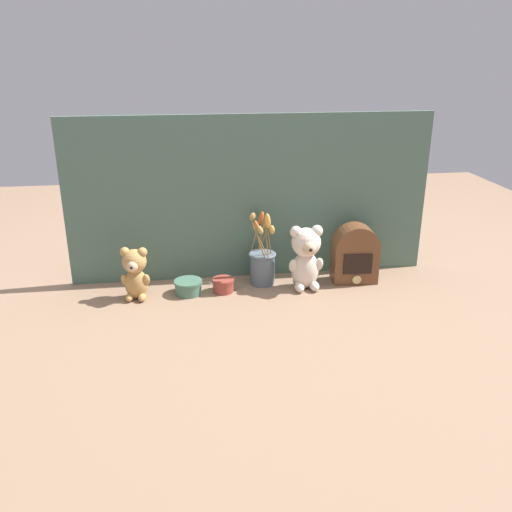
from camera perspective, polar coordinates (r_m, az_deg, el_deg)
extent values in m
plane|color=#8E7056|center=(2.25, 0.07, -3.61)|extent=(4.00, 4.00, 0.00)
cube|color=#4C6B5B|center=(2.28, -0.51, 6.09)|extent=(1.53, 0.02, 0.69)
ellipsoid|color=beige|center=(2.25, 5.21, -1.50)|extent=(0.12, 0.10, 0.16)
sphere|color=beige|center=(2.20, 5.31, 1.42)|extent=(0.12, 0.12, 0.12)
sphere|color=#D1B289|center=(2.16, 5.60, 0.84)|extent=(0.06, 0.06, 0.06)
sphere|color=black|center=(2.14, 5.77, 0.65)|extent=(0.02, 0.02, 0.02)
sphere|color=beige|center=(2.20, 6.45, 2.63)|extent=(0.05, 0.05, 0.05)
sphere|color=beige|center=(2.18, 4.25, 2.53)|extent=(0.05, 0.05, 0.05)
ellipsoid|color=beige|center=(2.24, 6.65, -0.86)|extent=(0.04, 0.05, 0.07)
ellipsoid|color=beige|center=(2.21, 3.92, -1.03)|extent=(0.04, 0.05, 0.07)
ellipsoid|color=beige|center=(2.25, 6.16, -3.17)|extent=(0.04, 0.06, 0.04)
ellipsoid|color=beige|center=(2.23, 4.59, -3.29)|extent=(0.04, 0.06, 0.04)
ellipsoid|color=tan|center=(2.20, -12.49, -2.87)|extent=(0.10, 0.09, 0.12)
sphere|color=tan|center=(2.17, -12.69, -0.53)|extent=(0.10, 0.10, 0.10)
sphere|color=#D1B289|center=(2.14, -12.87, -1.03)|extent=(0.05, 0.05, 0.05)
sphere|color=black|center=(2.12, -12.98, -1.21)|extent=(0.01, 0.01, 0.01)
sphere|color=tan|center=(2.15, -11.88, 0.39)|extent=(0.04, 0.04, 0.04)
sphere|color=tan|center=(2.16, -13.66, 0.38)|extent=(0.04, 0.04, 0.04)
ellipsoid|color=tan|center=(2.18, -11.46, -2.43)|extent=(0.03, 0.05, 0.06)
ellipsoid|color=tan|center=(2.20, -13.68, -2.42)|extent=(0.03, 0.05, 0.06)
ellipsoid|color=tan|center=(2.19, -11.89, -4.28)|extent=(0.04, 0.05, 0.03)
ellipsoid|color=tan|center=(2.20, -13.18, -4.27)|extent=(0.04, 0.05, 0.03)
cylinder|color=slate|center=(2.28, 0.67, -1.29)|extent=(0.10, 0.10, 0.14)
torus|color=slate|center=(2.26, 0.68, 0.17)|extent=(0.12, 0.12, 0.01)
cylinder|color=olive|center=(2.27, -0.03, 2.31)|extent=(0.05, 0.03, 0.14)
ellipsoid|color=tan|center=(2.27, -0.42, 4.15)|extent=(0.04, 0.04, 0.04)
cylinder|color=olive|center=(2.21, 1.11, 1.91)|extent=(0.02, 0.01, 0.15)
ellipsoid|color=gold|center=(2.18, 1.24, 3.71)|extent=(0.04, 0.03, 0.07)
cylinder|color=olive|center=(2.19, 0.27, 1.65)|extent=(0.05, 0.03, 0.14)
ellipsoid|color=#C65B28|center=(2.14, 0.03, 3.22)|extent=(0.04, 0.03, 0.05)
cylinder|color=olive|center=(2.19, 0.53, 1.41)|extent=(0.06, 0.02, 0.13)
ellipsoid|color=tan|center=(2.14, 0.44, 2.75)|extent=(0.04, 0.03, 0.04)
cylinder|color=olive|center=(2.22, 1.41, 1.49)|extent=(0.02, 0.03, 0.11)
ellipsoid|color=gold|center=(2.20, 1.70, 2.79)|extent=(0.04, 0.04, 0.04)
cylinder|color=olive|center=(2.27, 0.59, 2.27)|extent=(0.03, 0.01, 0.14)
ellipsoid|color=#C65B28|center=(2.26, 0.56, 4.06)|extent=(0.03, 0.02, 0.06)
cylinder|color=olive|center=(2.28, 0.84, 1.95)|extent=(0.04, 0.02, 0.11)
ellipsoid|color=tan|center=(2.28, 0.93, 3.39)|extent=(0.04, 0.03, 0.05)
cube|color=brown|center=(2.34, 10.31, -0.79)|extent=(0.19, 0.11, 0.16)
cylinder|color=brown|center=(2.31, 10.44, 1.02)|extent=(0.19, 0.11, 0.19)
cube|color=black|center=(2.29, 10.67, -0.85)|extent=(0.12, 0.01, 0.09)
cylinder|color=#D6BC7A|center=(2.31, 10.56, -2.46)|extent=(0.04, 0.01, 0.04)
cylinder|color=#47705B|center=(2.22, -7.13, -3.38)|extent=(0.11, 0.11, 0.05)
cylinder|color=#47705B|center=(2.21, -7.16, -2.71)|extent=(0.11, 0.11, 0.01)
cylinder|color=#993D33|center=(2.23, -3.46, -3.19)|extent=(0.09, 0.09, 0.05)
cylinder|color=#993D33|center=(2.22, -3.48, -2.53)|extent=(0.09, 0.09, 0.01)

